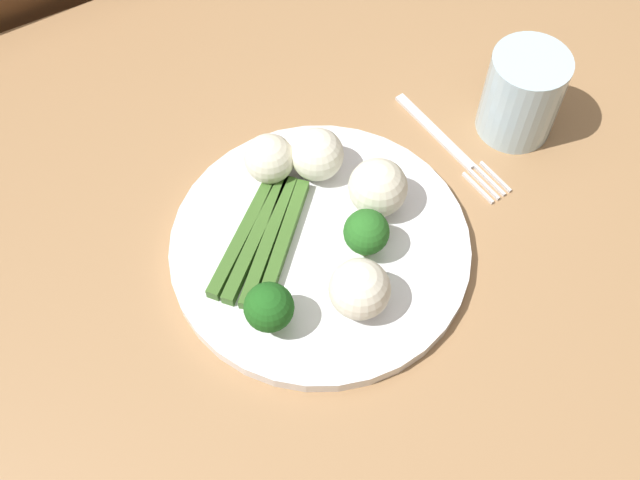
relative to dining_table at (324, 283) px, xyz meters
name	(u,v)px	position (x,y,z in m)	size (l,w,h in m)	color
ground_plane	(322,451)	(0.00, 0.00, -0.65)	(6.00, 6.00, 0.02)	#B7A88E
dining_table	(324,283)	(0.00, 0.00, 0.00)	(1.49, 0.85, 0.73)	#9E754C
chair	(91,68)	(0.10, -0.56, -0.13)	(0.41, 0.41, 0.87)	brown
plate	(320,247)	(0.01, 0.01, 0.10)	(0.29, 0.29, 0.01)	white
asparagus_bundle	(263,238)	(0.06, -0.02, 0.12)	(0.14, 0.14, 0.01)	#3D6626
broccoli_back_right	(269,308)	(0.09, 0.06, 0.14)	(0.04, 0.04, 0.05)	#4C7F2B
broccoli_front	(366,232)	(-0.02, 0.04, 0.14)	(0.04, 0.04, 0.05)	#568E33
cauliflower_mid	(377,187)	(-0.06, 0.00, 0.14)	(0.06, 0.06, 0.06)	silver
cauliflower_near_center	(360,289)	(0.01, 0.09, 0.14)	(0.06, 0.06, 0.06)	white
cauliflower_outer_edge	(269,159)	(0.02, -0.08, 0.14)	(0.05, 0.05, 0.05)	silver
cauliflower_edge	(317,154)	(-0.03, -0.06, 0.14)	(0.05, 0.05, 0.05)	white
fork	(450,146)	(-0.17, -0.03, 0.10)	(0.04, 0.17, 0.00)	silver
water_glass	(522,94)	(-0.24, -0.03, 0.15)	(0.08, 0.08, 0.10)	silver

